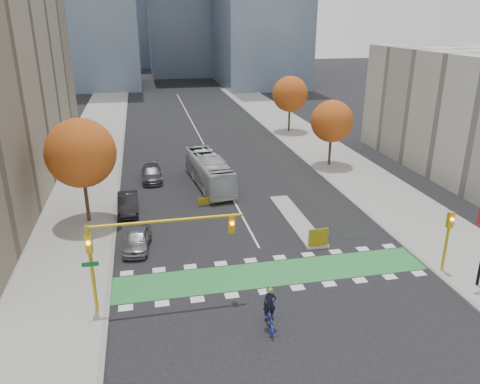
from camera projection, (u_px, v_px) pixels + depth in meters
name	position (u px, v px, depth m)	size (l,w,h in m)	color
ground	(280.00, 286.00, 28.01)	(300.00, 300.00, 0.00)	black
sidewalk_west	(80.00, 188.00, 43.70)	(7.00, 120.00, 0.15)	gray
sidewalk_east	(350.00, 170.00, 48.89)	(7.00, 120.00, 0.15)	gray
curb_west	(119.00, 186.00, 44.37)	(0.30, 120.00, 0.16)	gray
curb_east	(318.00, 172.00, 48.22)	(0.30, 120.00, 0.16)	gray
bike_crossing	(273.00, 273.00, 29.38)	(20.00, 3.00, 0.01)	#287C3B
centre_line	(198.00, 133.00, 64.63)	(0.15, 70.00, 0.01)	silver
bike_lane_paint	(269.00, 149.00, 56.92)	(2.50, 50.00, 0.01)	black
median_island	(296.00, 219.00, 36.99)	(1.60, 10.00, 0.16)	gray
hazard_board	(318.00, 237.00, 32.34)	(1.40, 0.12, 1.30)	yellow
tree_west	(81.00, 153.00, 34.71)	(5.20, 5.20, 8.22)	#332114
tree_east_near	(332.00, 121.00, 48.75)	(4.40, 4.40, 7.08)	#332114
tree_east_far	(290.00, 94.00, 63.36)	(4.80, 4.80, 7.65)	#332114
traffic_signal_west	(140.00, 242.00, 24.59)	(8.53, 0.56, 5.20)	#BF9914
traffic_signal_east	(448.00, 233.00, 28.60)	(0.35, 0.43, 4.10)	#BF9914
cyclist	(269.00, 315.00, 23.97)	(0.88, 2.14, 2.42)	#212C9B
bus	(209.00, 171.00, 44.18)	(2.44, 10.45, 2.91)	#B7BDC0
parked_car_a	(137.00, 239.00, 32.35)	(1.70, 4.23, 1.44)	gray
parked_car_b	(128.00, 203.00, 38.36)	(1.59, 4.56, 1.50)	black
parked_car_c	(152.00, 173.00, 45.83)	(1.96, 4.81, 1.40)	#47484C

